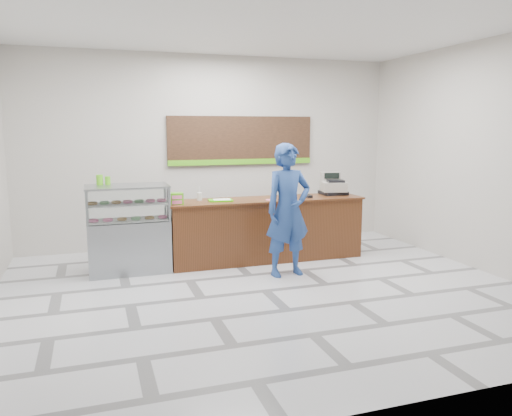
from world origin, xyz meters
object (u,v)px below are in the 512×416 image
object	(u,v)px
cash_register	(333,186)
customer	(288,210)
serving_tray	(221,200)
display_case	(129,228)
sales_counter	(266,229)

from	to	relation	value
cash_register	customer	bearing A→B (deg)	-125.99
serving_tray	cash_register	bearing A→B (deg)	9.99
display_case	cash_register	bearing A→B (deg)	2.27
cash_register	serving_tray	xyz separation A→B (m)	(-2.06, -0.14, -0.13)
display_case	serving_tray	size ratio (longest dim) A/B	3.31
sales_counter	customer	world-z (taller)	customer
cash_register	serving_tray	size ratio (longest dim) A/B	1.27
serving_tray	customer	distance (m)	1.22
display_case	cash_register	world-z (taller)	cash_register
serving_tray	sales_counter	bearing A→B (deg)	6.29
display_case	serving_tray	distance (m)	1.49
customer	display_case	bearing A→B (deg)	151.17
sales_counter	display_case	size ratio (longest dim) A/B	2.45
display_case	customer	distance (m)	2.44
customer	sales_counter	bearing A→B (deg)	84.66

